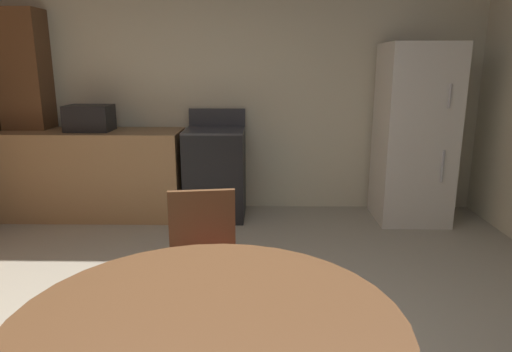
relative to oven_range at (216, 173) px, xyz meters
name	(u,v)px	position (x,y,z in m)	size (l,w,h in m)	color
wall_back	(239,84)	(0.23, 0.40, 0.88)	(5.42, 0.12, 2.70)	beige
kitchen_counter	(94,174)	(-1.26, 0.00, -0.02)	(1.83, 0.60, 0.90)	#9E754C
pantry_column	(30,114)	(-1.96, 0.18, 0.58)	(0.44, 0.36, 2.10)	brown
oven_range	(216,173)	(0.00, 0.00, 0.00)	(0.60, 0.60, 1.10)	black
refrigerator	(414,134)	(1.99, -0.05, 0.41)	(0.68, 0.68, 1.76)	silver
microwave	(90,118)	(-1.26, 0.00, 0.56)	(0.44, 0.32, 0.26)	black
chair_north	(203,259)	(0.16, -2.21, 0.03)	(0.45, 0.45, 0.87)	brown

